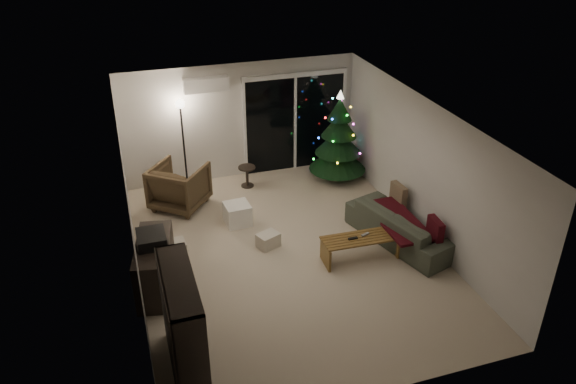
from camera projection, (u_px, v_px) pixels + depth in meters
name	position (u px, v px, depth m)	size (l,w,h in m)	color
room	(287.00, 162.00, 10.62)	(6.50, 7.51, 2.60)	beige
bookshelf	(168.00, 330.00, 6.97)	(0.38, 1.50, 1.50)	black
media_cabinet	(155.00, 266.00, 8.70)	(0.50, 1.34, 0.84)	black
stereo	(151.00, 239.00, 8.46)	(0.43, 0.50, 0.18)	black
armchair	(179.00, 186.00, 10.98)	(0.95, 0.98, 0.89)	brown
ottoman	(237.00, 214.00, 10.52)	(0.45, 0.45, 0.41)	white
cardboard_box_a	(173.00, 250.00, 9.55)	(0.43, 0.33, 0.31)	silver
cardboard_box_b	(268.00, 240.00, 9.87)	(0.37, 0.28, 0.26)	silver
side_table	(247.00, 176.00, 11.84)	(0.36, 0.36, 0.45)	black
floor_lamp	(184.00, 147.00, 11.44)	(0.30, 0.30, 1.89)	black
sofa	(402.00, 226.00, 9.94)	(2.14, 0.84, 0.62)	#353B30
sofa_throw	(397.00, 220.00, 9.85)	(0.67, 1.54, 0.05)	#3B0A0F
cushion_a	(398.00, 195.00, 10.43)	(0.12, 0.41, 0.41)	#947B5F
cushion_b	(435.00, 230.00, 9.34)	(0.12, 0.41, 0.41)	#3B0A0F
coffee_table	(360.00, 248.00, 9.52)	(1.32, 0.46, 0.42)	brown
remote_a	(353.00, 238.00, 9.38)	(0.17, 0.05, 0.02)	black
remote_b	(365.00, 234.00, 9.49)	(0.15, 0.04, 0.02)	slate
christmas_tree	(339.00, 136.00, 11.82)	(1.23, 1.23, 1.98)	black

